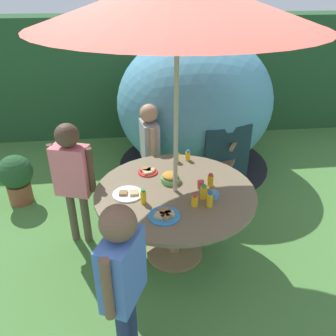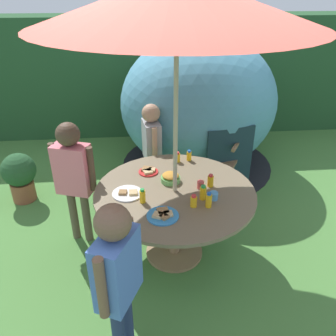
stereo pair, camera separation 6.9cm
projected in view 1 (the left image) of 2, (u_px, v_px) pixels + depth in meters
The scene contains 23 objects.
ground_plane at pixel (174, 253), 3.30m from camera, with size 10.00×10.00×0.02m, color #477A38.
hedge_backdrop at pixel (150, 76), 5.60m from camera, with size 9.00×0.70×1.83m, color #234C28.
garden_table at pixel (175, 203), 3.02m from camera, with size 1.39×1.39×0.70m.
patio_umbrella at pixel (177, 1), 2.24m from camera, with size 2.01×2.01×2.34m.
wooden_chair at pixel (216, 143), 4.09m from camera, with size 0.68×0.66×1.05m.
dome_tent at pixel (195, 103), 4.49m from camera, with size 2.52×2.52×1.76m.
potted_plant at pixel (16, 177), 3.89m from camera, with size 0.38×0.38×0.59m.
child_in_grey_shirt at pixel (150, 141), 3.77m from camera, with size 0.21×0.39×1.16m.
child_in_pink_shirt at pixel (72, 171), 3.08m from camera, with size 0.40×0.27×1.24m.
child_in_blue_shirt at pixel (122, 270), 2.03m from camera, with size 0.30×0.39×1.25m.
snack_bowl at pixel (170, 178), 3.07m from camera, with size 0.18×0.18×0.08m.
plate_far_left at pixel (148, 171), 3.22m from camera, with size 0.18×0.18×0.03m.
plate_center_front at pixel (164, 215), 2.63m from camera, with size 0.25×0.25×0.03m.
plate_far_right at pixel (128, 194), 2.89m from camera, with size 0.26×0.26×0.03m.
juice_bottle_near_left at pixel (210, 180), 3.00m from camera, with size 0.05×0.05×0.12m.
juice_bottle_near_right at pixel (204, 192), 2.82m from camera, with size 0.06×0.06×0.13m.
juice_bottle_center_back at pixel (195, 201), 2.73m from camera, with size 0.05×0.05×0.11m.
juice_bottle_mid_left at pixel (176, 157), 3.40m from camera, with size 0.05×0.05×0.11m.
juice_bottle_mid_right at pixel (143, 196), 2.77m from camera, with size 0.05×0.05×0.12m.
juice_bottle_front_edge at pixel (188, 155), 3.43m from camera, with size 0.05×0.05×0.11m.
juice_bottle_back_edge at pixel (210, 200), 2.72m from camera, with size 0.05×0.05×0.13m.
cup_near at pixel (214, 195), 2.83m from camera, with size 0.07×0.07×0.06m, color #4C99D8.
cup_far at pixel (201, 184), 2.98m from camera, with size 0.06×0.06×0.07m, color #E04C47.
Camera 1 is at (-0.35, -2.47, 2.30)m, focal length 36.78 mm.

